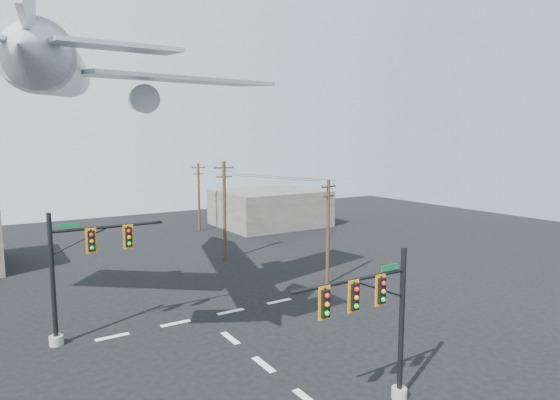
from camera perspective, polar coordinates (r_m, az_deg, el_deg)
ground at (r=23.47m, az=3.34°, el=-23.09°), size 120.00×120.00×0.00m
lane_markings at (r=27.47m, az=-3.49°, el=-18.32°), size 14.00×21.20×0.01m
signal_mast_near at (r=21.39m, az=11.90°, el=-14.39°), size 6.41×0.78×7.14m
signal_mast_far at (r=30.26m, az=-23.38°, el=-8.11°), size 6.87×0.86×7.82m
utility_pole_a at (r=38.81m, az=5.86°, el=-3.67°), size 1.73×0.52×8.74m
utility_pole_b at (r=46.90m, az=-6.78°, el=-1.05°), size 1.96×0.72×9.93m
utility_pole_c at (r=62.87m, az=-9.86°, el=0.54°), size 1.86×0.31×9.06m
power_lines at (r=49.03m, az=-5.81°, el=3.48°), size 5.55×27.83×0.17m
airliner at (r=32.49m, az=-25.47°, el=14.00°), size 27.14×29.01×7.59m
building_right at (r=66.49m, az=-1.26°, el=-0.95°), size 14.00×12.00×5.00m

